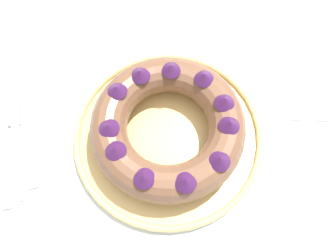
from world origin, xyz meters
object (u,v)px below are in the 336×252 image
(bundt_cake, at_px, (168,126))
(serving_dish, at_px, (168,134))
(serving_knife, at_px, (5,157))
(fork, at_px, (16,139))
(napkin, at_px, (309,93))
(cake_knife, at_px, (30,147))

(bundt_cake, bearing_deg, serving_dish, 114.08)
(serving_dish, bearing_deg, serving_knife, 174.34)
(fork, xyz_separation_m, serving_knife, (-0.02, -0.03, 0.00))
(serving_knife, relative_size, napkin, 1.29)
(fork, xyz_separation_m, napkin, (0.59, -0.04, -0.00))
(fork, xyz_separation_m, cake_knife, (0.02, -0.02, 0.00))
(fork, height_order, serving_knife, serving_knife)
(bundt_cake, height_order, cake_knife, bundt_cake)
(serving_dish, bearing_deg, cake_knife, 171.08)
(serving_knife, bearing_deg, serving_dish, -1.90)
(serving_dish, xyz_separation_m, napkin, (0.30, 0.02, -0.01))
(bundt_cake, bearing_deg, serving_knife, 174.32)
(serving_dish, distance_m, bundt_cake, 0.04)
(serving_dish, relative_size, fork, 1.72)
(bundt_cake, relative_size, napkin, 1.56)
(bundt_cake, relative_size, serving_knife, 1.21)
(cake_knife, bearing_deg, serving_knife, -165.86)
(bundt_cake, height_order, fork, bundt_cake)
(fork, bearing_deg, serving_knife, -126.12)
(bundt_cake, xyz_separation_m, cake_knife, (-0.26, 0.04, -0.05))
(fork, relative_size, napkin, 1.17)
(serving_knife, bearing_deg, napkin, 2.96)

